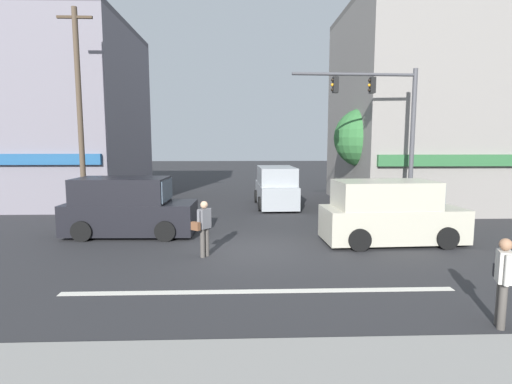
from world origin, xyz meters
The scene contains 13 objects.
ground_plane centered at (0.00, 0.00, 0.00)m, with size 120.00×120.00×0.00m, color #2B2B2D.
lane_marking_stripe centered at (0.00, -3.50, 0.00)m, with size 9.00×0.24×0.01m, color silver.
building_left_block centered at (-12.34, 11.09, 4.94)m, with size 11.51×9.29×9.88m.
building_right_corner centered at (10.45, 9.22, 5.26)m, with size 10.52×9.05×10.52m.
street_tree centered at (5.63, 7.36, 3.58)m, with size 2.92×2.92×5.06m.
utility_pole_near_left centered at (-7.03, 4.67, 4.52)m, with size 1.40×0.22×8.74m.
utility_pole_far_right centered at (7.84, 9.56, 4.37)m, with size 1.40×0.22×8.44m.
traffic_light_mast centered at (5.35, 3.29, 4.18)m, with size 4.89×0.32×6.20m.
van_crossing_rightbound centered at (-4.51, 2.20, 1.01)m, with size 4.65×2.15×2.11m.
van_waiting_far centered at (4.56, 0.74, 1.01)m, with size 4.67×2.19×2.11m.
van_crossing_leftbound centered at (1.41, 8.53, 1.01)m, with size 2.15×4.65×2.11m.
pedestrian_foreground_with_bag centered at (4.37, -5.40, 0.95)m, with size 0.48×0.66×1.67m.
pedestrian_mid_crossing centered at (-1.51, -0.67, 0.95)m, with size 0.58×0.59×1.67m.
Camera 1 is at (-0.39, -12.24, 3.39)m, focal length 28.00 mm.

